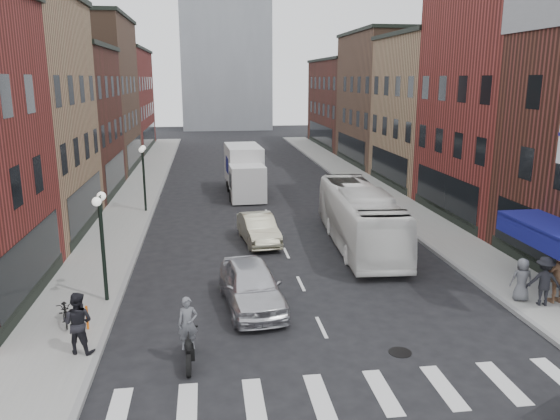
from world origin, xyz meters
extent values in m
plane|color=black|center=(0.00, 0.00, 0.00)|extent=(160.00, 160.00, 0.00)
cube|color=gray|center=(-8.50, 22.00, 0.07)|extent=(3.00, 74.00, 0.15)
cube|color=gray|center=(8.50, 22.00, 0.07)|extent=(3.00, 74.00, 0.15)
cube|color=gray|center=(-7.00, 22.00, 0.00)|extent=(0.20, 74.00, 0.16)
cube|color=gray|center=(7.00, 22.00, 0.00)|extent=(0.20, 74.00, 0.16)
cube|color=silver|center=(0.00, -3.00, 0.00)|extent=(12.00, 2.20, 0.01)
cube|color=black|center=(-10.02, 4.50, 1.60)|extent=(0.08, 7.20, 2.20)
cube|color=black|center=(-10.02, 14.00, 1.60)|extent=(0.08, 8.00, 2.20)
cube|color=#442118|center=(-15.00, 24.00, 5.00)|extent=(10.00, 10.00, 10.00)
cube|color=black|center=(-10.02, 24.00, 1.60)|extent=(0.08, 8.00, 2.20)
cube|color=black|center=(-15.00, 24.00, 10.15)|extent=(10.30, 10.20, 0.30)
cube|color=brown|center=(-15.00, 35.00, 6.50)|extent=(10.00, 12.00, 13.00)
cube|color=black|center=(-10.02, 35.00, 1.60)|extent=(0.08, 9.60, 2.20)
cube|color=black|center=(-15.00, 35.00, 13.15)|extent=(10.30, 12.20, 0.30)
cube|color=maroon|center=(-15.00, 49.00, 5.50)|extent=(10.00, 16.00, 11.00)
cube|color=black|center=(-10.02, 49.00, 1.60)|extent=(0.08, 12.80, 2.20)
cube|color=black|center=(-15.00, 49.00, 11.15)|extent=(10.30, 16.20, 0.30)
cube|color=black|center=(10.02, 4.50, 1.60)|extent=(0.08, 7.20, 2.20)
cube|color=maroon|center=(15.00, 14.00, 7.00)|extent=(10.00, 10.00, 14.00)
cube|color=black|center=(10.02, 14.00, 1.60)|extent=(0.08, 8.00, 2.20)
cube|color=#9F7858|center=(15.00, 24.00, 5.50)|extent=(10.00, 10.00, 11.00)
cube|color=black|center=(10.02, 24.00, 1.60)|extent=(0.08, 8.00, 2.20)
cube|color=black|center=(15.00, 24.00, 11.15)|extent=(10.30, 10.20, 0.30)
cube|color=brown|center=(15.00, 35.00, 6.00)|extent=(10.00, 12.00, 12.00)
cube|color=black|center=(10.02, 35.00, 1.60)|extent=(0.08, 9.60, 2.20)
cube|color=black|center=(15.00, 35.00, 12.15)|extent=(10.30, 12.20, 0.30)
cube|color=#442118|center=(15.00, 49.00, 5.00)|extent=(10.00, 16.00, 10.00)
cube|color=black|center=(10.02, 49.00, 1.60)|extent=(0.08, 12.80, 2.20)
cube|color=black|center=(15.00, 49.00, 10.15)|extent=(10.30, 16.20, 0.30)
cube|color=navy|center=(9.10, 2.50, 2.70)|extent=(1.80, 5.00, 0.15)
cube|color=navy|center=(8.25, 2.50, 2.35)|extent=(0.10, 5.00, 0.70)
cylinder|color=black|center=(-7.40, 4.00, 2.00)|extent=(0.14, 0.14, 4.00)
cylinder|color=black|center=(-7.40, 4.00, 4.00)|extent=(0.06, 0.90, 0.06)
sphere|color=white|center=(-7.40, 3.55, 3.95)|extent=(0.32, 0.32, 0.32)
sphere|color=white|center=(-7.40, 4.45, 3.95)|extent=(0.32, 0.32, 0.32)
cylinder|color=black|center=(-7.40, 18.00, 2.00)|extent=(0.14, 0.14, 4.00)
cylinder|color=black|center=(-7.40, 18.00, 4.00)|extent=(0.06, 0.90, 0.06)
sphere|color=white|center=(-7.40, 17.55, 3.95)|extent=(0.32, 0.32, 0.32)
sphere|color=white|center=(-7.40, 18.45, 3.95)|extent=(0.32, 0.32, 0.32)
cylinder|color=#D8590C|center=(-7.60, 1.00, 0.55)|extent=(0.08, 0.08, 0.80)
cylinder|color=#D8590C|center=(-7.60, 1.60, 0.55)|extent=(0.08, 0.08, 0.80)
cube|color=silver|center=(-0.95, 20.21, 1.28)|extent=(2.37, 2.55, 2.36)
cube|color=black|center=(-0.95, 20.21, 1.51)|extent=(2.36, 1.42, 1.04)
cube|color=silver|center=(-0.95, 23.80, 1.98)|extent=(2.58, 5.01, 2.74)
cube|color=navy|center=(-0.95, 23.80, 1.98)|extent=(2.48, 1.99, 1.13)
cube|color=black|center=(-0.95, 23.61, 0.43)|extent=(2.35, 6.23, 0.33)
cylinder|color=black|center=(-2.04, 20.40, 0.43)|extent=(0.26, 0.85, 0.85)
cylinder|color=black|center=(0.13, 20.40, 0.43)|extent=(0.26, 0.85, 0.85)
cylinder|color=black|center=(-2.04, 23.61, 0.43)|extent=(0.26, 0.85, 0.85)
cylinder|color=black|center=(0.13, 23.61, 0.43)|extent=(0.26, 0.85, 0.85)
cylinder|color=black|center=(-2.04, 25.50, 0.43)|extent=(0.26, 0.85, 0.85)
cylinder|color=black|center=(0.13, 25.50, 0.43)|extent=(0.26, 0.85, 0.85)
cylinder|color=black|center=(-4.29, -0.06, 0.31)|extent=(0.13, 0.62, 0.62)
cylinder|color=black|center=(-4.29, -1.48, 0.31)|extent=(0.13, 0.62, 0.62)
cube|color=black|center=(-4.29, -0.77, 0.52)|extent=(0.35, 1.15, 0.33)
cube|color=black|center=(-4.29, -0.25, 0.90)|extent=(0.52, 0.11, 0.06)
imported|color=#595A60|center=(-4.29, -0.87, 1.30)|extent=(0.60, 0.43, 1.56)
imported|color=white|center=(3.72, 9.69, 1.46)|extent=(3.09, 10.60, 2.92)
imported|color=silver|center=(-2.16, 3.00, 0.83)|extent=(2.43, 5.02, 1.65)
imported|color=beige|center=(-1.14, 10.89, 0.71)|extent=(1.99, 4.48, 1.43)
imported|color=black|center=(-8.41, 2.19, 0.57)|extent=(0.97, 1.68, 0.83)
imported|color=black|center=(-7.51, 0.07, 1.09)|extent=(1.02, 0.76, 1.88)
imported|color=black|center=(8.16, 1.44, 1.05)|extent=(1.28, 0.90, 1.80)
imported|color=#8F6648|center=(8.79, 1.56, 1.12)|extent=(1.16, 0.63, 1.94)
imported|color=#56575D|center=(7.61, 1.93, 0.95)|extent=(0.85, 0.62, 1.59)
camera|label=1|loc=(-3.63, -15.37, 8.07)|focal=35.00mm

